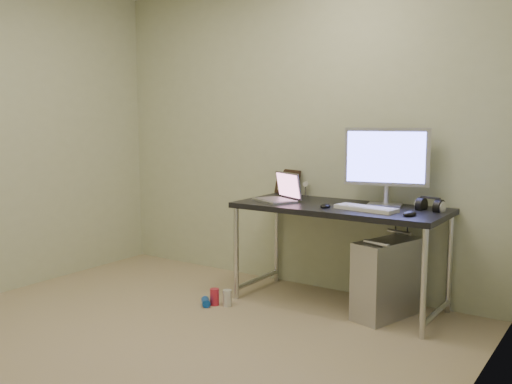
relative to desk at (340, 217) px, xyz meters
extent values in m
plane|color=tan|center=(-0.61, -1.42, -0.67)|extent=(3.50, 3.50, 0.00)
cube|color=beige|center=(-0.61, 0.33, 0.58)|extent=(3.50, 0.02, 2.50)
cube|color=beige|center=(1.14, -1.42, 0.58)|extent=(0.02, 3.50, 2.50)
cube|color=black|center=(0.00, 0.00, 0.06)|extent=(1.52, 0.67, 0.04)
cylinder|color=silver|center=(-0.72, -0.29, -0.31)|extent=(0.04, 0.04, 0.71)
cylinder|color=silver|center=(-0.72, 0.29, -0.31)|extent=(0.04, 0.04, 0.71)
cylinder|color=silver|center=(0.72, -0.29, -0.31)|extent=(0.04, 0.04, 0.71)
cylinder|color=silver|center=(0.72, 0.29, -0.31)|extent=(0.04, 0.04, 0.71)
cylinder|color=silver|center=(-0.72, 0.00, -0.59)|extent=(0.04, 0.59, 0.04)
cylinder|color=silver|center=(0.72, 0.00, -0.59)|extent=(0.04, 0.59, 0.04)
cube|color=#B0B1B5|center=(0.38, -0.03, -0.40)|extent=(0.37, 0.57, 0.54)
cylinder|color=silver|center=(0.38, -0.25, -0.10)|extent=(0.19, 0.08, 0.03)
cylinder|color=silver|center=(0.38, 0.18, -0.10)|extent=(0.19, 0.08, 0.03)
cylinder|color=black|center=(0.33, 0.28, -0.27)|extent=(0.01, 0.16, 0.69)
cylinder|color=black|center=(0.42, 0.26, -0.29)|extent=(0.02, 0.11, 0.71)
cylinder|color=#CA2540|center=(-0.77, -0.51, -0.61)|extent=(0.09, 0.09, 0.12)
cylinder|color=silver|center=(-0.67, -0.48, -0.61)|extent=(0.07, 0.07, 0.12)
cylinder|color=blue|center=(-0.81, -0.56, -0.64)|extent=(0.12, 0.12, 0.06)
cube|color=silver|center=(-0.50, -0.10, 0.09)|extent=(0.38, 0.34, 0.02)
cube|color=slate|center=(-0.50, -0.10, 0.10)|extent=(0.33, 0.29, 0.00)
cube|color=gray|center=(-0.44, 0.01, 0.20)|extent=(0.30, 0.18, 0.20)
cube|color=#7D475D|center=(-0.44, 0.00, 0.20)|extent=(0.27, 0.16, 0.17)
cube|color=silver|center=(0.28, 0.15, 0.09)|extent=(0.27, 0.23, 0.02)
cylinder|color=silver|center=(0.28, 0.17, 0.17)|extent=(0.04, 0.04, 0.13)
cube|color=silver|center=(0.28, 0.16, 0.44)|extent=(0.59, 0.18, 0.41)
cube|color=#565BE8|center=(0.28, 0.13, 0.44)|extent=(0.53, 0.14, 0.36)
cube|color=white|center=(0.24, -0.10, 0.10)|extent=(0.45, 0.21, 0.03)
ellipsoid|color=black|center=(0.57, -0.15, 0.10)|extent=(0.09, 0.13, 0.04)
ellipsoid|color=black|center=(-0.05, -0.14, 0.10)|extent=(0.09, 0.12, 0.04)
cylinder|color=black|center=(0.55, 0.13, 0.11)|extent=(0.06, 0.11, 0.11)
cylinder|color=black|center=(0.68, 0.13, 0.11)|extent=(0.06, 0.11, 0.11)
cube|color=black|center=(0.62, 0.13, 0.17)|extent=(0.14, 0.04, 0.01)
cube|color=black|center=(-0.63, 0.31, 0.19)|extent=(0.27, 0.14, 0.21)
cylinder|color=silver|center=(-0.44, 0.28, 0.13)|extent=(0.01, 0.01, 0.09)
cylinder|color=white|center=(-0.44, 0.28, 0.18)|extent=(0.05, 0.04, 0.04)
camera|label=1|loc=(1.77, -3.73, 0.72)|focal=40.00mm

